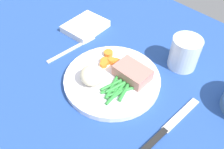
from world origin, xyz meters
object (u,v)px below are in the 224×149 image
meat_portion (132,73)px  fork (72,49)px  dinner_plate (112,79)px  knife (168,128)px  napkin (85,26)px  water_glass (184,55)px

meat_portion → fork: meat_portion is taller
dinner_plate → knife: dinner_plate is taller
meat_portion → napkin: size_ratio=0.69×
fork → knife: knife is taller
water_glass → dinner_plate: bearing=-114.7°
dinner_plate → knife: (18.06, -0.29, -0.60)cm
fork → napkin: (-5.28, 9.39, 0.85)cm
knife → napkin: 41.61cm
fork → knife: (35.24, -0.03, -0.00)cm
fork → knife: bearing=-3.7°
fork → water_glass: (25.51, 18.32, 3.51)cm
meat_portion → dinner_plate: bearing=-130.6°
dinner_plate → fork: dinner_plate is taller
dinner_plate → meat_portion: bearing=49.4°
fork → napkin: size_ratio=1.31×
fork → knife: size_ratio=0.81×
water_glass → fork: bearing=-144.3°
water_glass → napkin: (-30.79, -8.93, -2.66)cm
knife → water_glass: bearing=114.0°
meat_portion → napkin: (-25.75, 5.30, -2.03)cm
water_glass → knife: bearing=-62.1°
water_glass → napkin: size_ratio=0.69×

